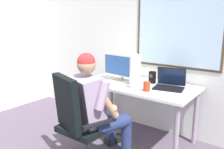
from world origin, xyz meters
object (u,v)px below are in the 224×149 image
laptop (170,83)px  wine_glass (133,81)px  person_seated (97,105)px  desk_speaker (152,77)px  office_chair (77,117)px  desk (138,91)px  crt_monitor (122,65)px  coffee_mug (147,86)px

laptop → wine_glass: bearing=-141.9°
person_seated → desk_speaker: bearing=74.3°
office_chair → wine_glass: size_ratio=7.65×
wine_glass → desk_speaker: size_ratio=0.85×
desk → desk_speaker: (0.11, 0.16, 0.16)m
wine_glass → office_chair: bearing=-107.3°
crt_monitor → wine_glass: 0.35m
desk_speaker → wine_glass: bearing=-102.9°
desk → laptop: laptop is taller
crt_monitor → coffee_mug: 0.53m
desk → crt_monitor: crt_monitor is taller
crt_monitor → laptop: 0.65m
crt_monitor → desk_speaker: bearing=26.0°
desk → coffee_mug: 0.33m
laptop → wine_glass: (-0.35, -0.27, 0.03)m
crt_monitor → wine_glass: bearing=-32.1°
wine_glass → desk: bearing=100.6°
laptop → wine_glass: size_ratio=2.96×
laptop → desk_speaker: 0.28m
office_chair → desk_speaker: (0.30, 1.06, 0.26)m
person_seated → wine_glass: (0.15, 0.48, 0.20)m
wine_glass → coffee_mug: bearing=-3.7°
laptop → office_chair: bearing=-119.9°
person_seated → desk_speaker: person_seated is taller
laptop → coffee_mug: bearing=-118.6°
office_chair → crt_monitor: (-0.05, 0.89, 0.40)m
desk → coffee_mug: size_ratio=13.17×
desk → person_seated: person_seated is taller
crt_monitor → desk: bearing=2.2°
crt_monitor → coffee_mug: crt_monitor is taller
crt_monitor → desk_speaker: 0.42m
person_seated → desk_speaker: 0.88m
laptop → person_seated: bearing=-123.6°
laptop → desk_speaker: bearing=165.2°
desk_speaker → office_chair: bearing=-105.9°
laptop → coffee_mug: (-0.16, -0.29, -0.01)m
office_chair → person_seated: person_seated is taller
coffee_mug → desk: bearing=139.5°
desk_speaker → coffee_mug: bearing=-72.3°
person_seated → coffee_mug: bearing=53.6°
person_seated → wine_glass: 0.54m
wine_glass → laptop: bearing=38.1°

